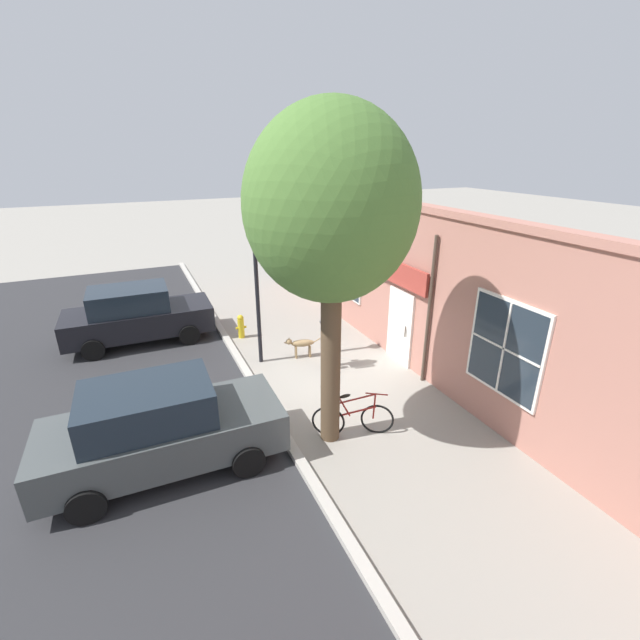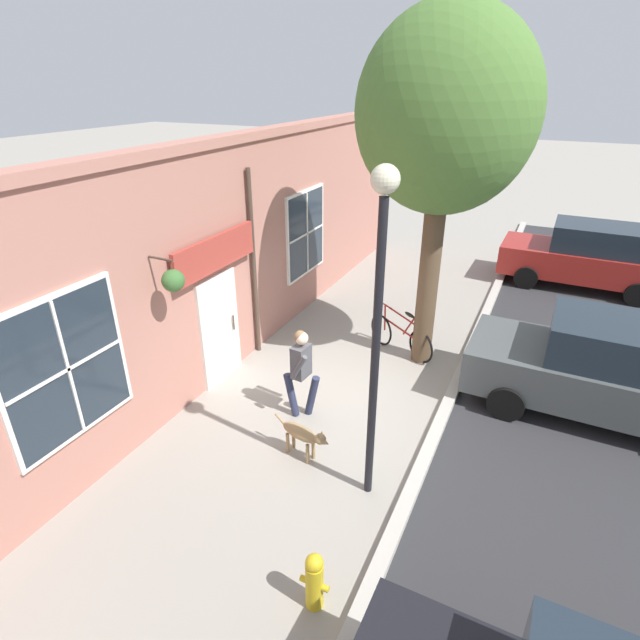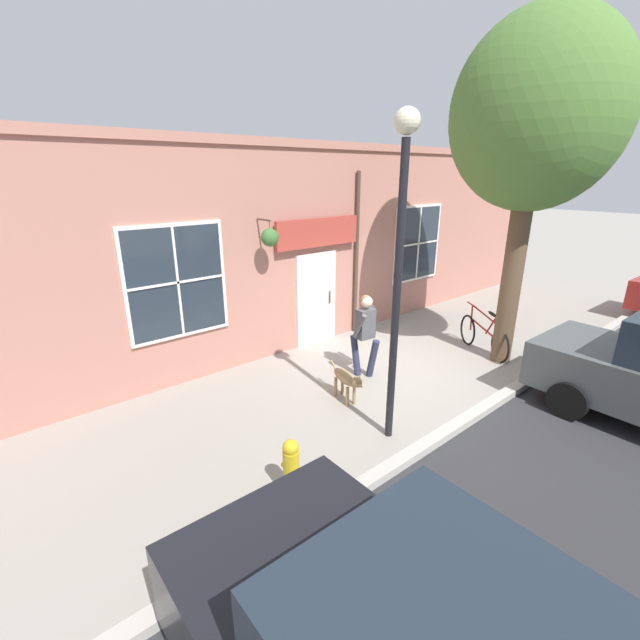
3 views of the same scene
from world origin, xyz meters
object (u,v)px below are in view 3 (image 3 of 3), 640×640
(dog_on_leash, at_px, (347,379))
(street_lamp, at_px, (400,237))
(pedestrian_walking, at_px, (365,329))
(fire_hydrant, at_px, (291,467))
(leaning_bicycle, at_px, (483,336))
(street_tree_by_curb, at_px, (536,119))

(dog_on_leash, height_order, street_lamp, street_lamp)
(street_lamp, bearing_deg, pedestrian_walking, 144.95)
(street_lamp, height_order, fire_hydrant, street_lamp)
(dog_on_leash, bearing_deg, pedestrian_walking, 118.36)
(leaning_bicycle, xyz_separation_m, fire_hydrant, (0.87, -5.87, 0.02))
(street_lamp, bearing_deg, fire_hydrant, -87.76)
(dog_on_leash, bearing_deg, leaning_bicycle, 84.78)
(pedestrian_walking, relative_size, street_tree_by_curb, 0.25)
(street_lamp, relative_size, fire_hydrant, 5.84)
(pedestrian_walking, relative_size, dog_on_leash, 1.54)
(leaning_bicycle, relative_size, fire_hydrant, 2.06)
(pedestrian_walking, xyz_separation_m, dog_on_leash, (0.51, -0.95, -0.55))
(pedestrian_walking, distance_m, dog_on_leash, 1.21)
(leaning_bicycle, bearing_deg, dog_on_leash, -95.22)
(leaning_bicycle, bearing_deg, fire_hydrant, -81.60)
(street_tree_by_curb, relative_size, street_lamp, 1.43)
(pedestrian_walking, height_order, leaning_bicycle, pedestrian_walking)
(fire_hydrant, bearing_deg, leaning_bicycle, 98.40)
(street_lamp, bearing_deg, leaning_bicycle, 101.22)
(pedestrian_walking, xyz_separation_m, leaning_bicycle, (0.86, 2.84, -0.59))
(dog_on_leash, height_order, street_tree_by_curb, street_tree_by_curb)
(dog_on_leash, xyz_separation_m, fire_hydrant, (1.21, -2.08, -0.03))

